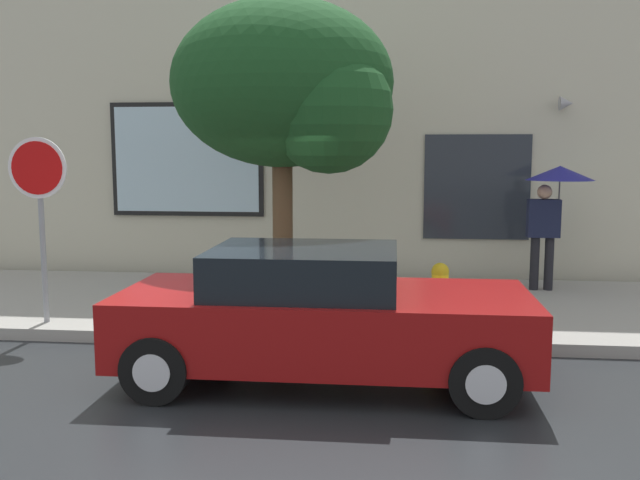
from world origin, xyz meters
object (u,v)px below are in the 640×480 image
pedestrian_with_umbrella (555,191)px  stop_sign (39,193)px  fire_hydrant (440,292)px  parked_car (321,315)px  street_tree (291,90)px

pedestrian_with_umbrella → stop_sign: (-6.87, -2.81, 0.10)m
fire_hydrant → parked_car: bearing=-121.7°
parked_car → street_tree: (-0.63, 2.31, 2.44)m
stop_sign → pedestrian_with_umbrella: bearing=22.2°
fire_hydrant → pedestrian_with_umbrella: (1.86, 2.08, 1.20)m
stop_sign → parked_car: bearing=-21.1°
street_tree → stop_sign: bearing=-163.8°
parked_car → street_tree: 3.41m
pedestrian_with_umbrella → fire_hydrant: bearing=-131.8°
street_tree → pedestrian_with_umbrella: bearing=26.7°
fire_hydrant → street_tree: size_ratio=0.18×
pedestrian_with_umbrella → street_tree: (-3.82, -1.92, 1.41)m
fire_hydrant → street_tree: 3.26m
parked_car → stop_sign: 4.10m
street_tree → stop_sign: 3.44m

